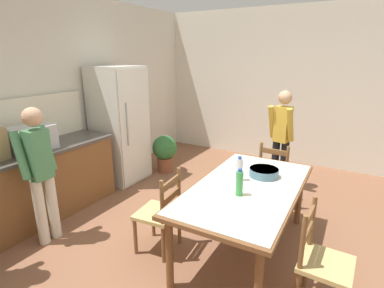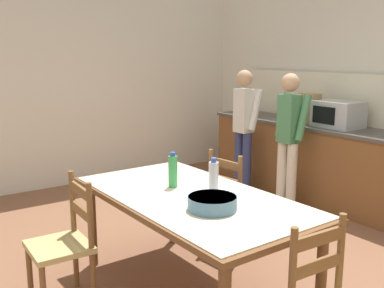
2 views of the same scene
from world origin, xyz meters
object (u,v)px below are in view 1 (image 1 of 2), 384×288
at_px(microwave, 31,139).
at_px(bottle_off_centre, 239,169).
at_px(serving_bowl, 264,172).
at_px(chair_head_end, 275,174).
at_px(bottle_near_centre, 239,183).
at_px(chair_side_far_left, 160,213).
at_px(chair_side_near_left, 321,261).
at_px(person_by_table, 282,135).
at_px(person_at_counter, 40,169).
at_px(dining_table, 247,193).
at_px(potted_plant, 165,151).
at_px(refrigerator, 120,125).

distance_m(microwave, bottle_off_centre, 2.52).
height_order(serving_bowl, chair_head_end, chair_head_end).
distance_m(microwave, bottle_near_centre, 2.57).
bearing_deg(chair_side_far_left, microwave, -87.76).
xyz_separation_m(chair_side_near_left, person_by_table, (2.20, 0.92, 0.42)).
relative_size(serving_bowl, chair_side_near_left, 0.35).
xyz_separation_m(chair_side_far_left, person_at_counter, (-0.50, 1.21, 0.42)).
distance_m(dining_table, bottle_near_centre, 0.31).
bearing_deg(microwave, serving_bowl, -68.49).
bearing_deg(person_at_counter, chair_side_far_left, -157.49).
distance_m(bottle_off_centre, person_by_table, 1.70).
distance_m(chair_head_end, person_at_counter, 2.97).
height_order(chair_side_near_left, chair_head_end, same).
bearing_deg(person_by_table, bottle_near_centre, 17.92).
height_order(dining_table, serving_bowl, serving_bowl).
xyz_separation_m(person_at_counter, potted_plant, (2.40, 0.07, -0.48)).
bearing_deg(chair_side_near_left, bottle_off_centre, 63.42).
bearing_deg(chair_side_far_left, bottle_near_centre, 98.55).
height_order(refrigerator, person_at_counter, refrigerator).
height_order(bottle_off_centre, serving_bowl, bottle_off_centre).
xyz_separation_m(bottle_near_centre, chair_side_near_left, (-0.17, -0.80, -0.44)).
distance_m(bottle_off_centre, potted_plant, 2.43).
distance_m(refrigerator, chair_head_end, 2.56).
relative_size(microwave, chair_side_far_left, 0.55).
bearing_deg(person_at_counter, bottle_near_centre, -160.60).
distance_m(refrigerator, microwave, 1.51).
distance_m(person_by_table, potted_plant, 2.04).
height_order(microwave, person_at_counter, person_at_counter).
bearing_deg(dining_table, refrigerator, 71.94).
distance_m(dining_table, bottle_off_centre, 0.25).
xyz_separation_m(microwave, person_by_table, (2.48, -2.40, -0.21)).
bearing_deg(microwave, person_by_table, -44.14).
xyz_separation_m(microwave, chair_head_end, (1.93, -2.49, -0.63)).
height_order(serving_bowl, chair_side_far_left, chair_side_far_left).
xyz_separation_m(microwave, chair_side_far_left, (0.25, -1.73, -0.63)).
distance_m(microwave, potted_plant, 2.29).
distance_m(bottle_near_centre, person_by_table, 2.03).
xyz_separation_m(bottle_near_centre, serving_bowl, (0.57, -0.06, -0.07)).
xyz_separation_m(bottle_off_centre, chair_side_far_left, (-0.53, 0.66, -0.44)).
distance_m(refrigerator, chair_side_near_left, 3.56).
xyz_separation_m(refrigerator, person_at_counter, (-1.76, -0.50, -0.07)).
xyz_separation_m(refrigerator, chair_head_end, (0.42, -2.47, -0.50)).
height_order(chair_side_near_left, potted_plant, chair_side_near_left).
xyz_separation_m(serving_bowl, potted_plant, (1.12, 2.14, -0.43)).
bearing_deg(chair_side_near_left, person_at_counter, 102.46).
height_order(person_at_counter, person_by_table, same).
height_order(microwave, chair_side_near_left, microwave).
bearing_deg(chair_side_far_left, serving_bowl, 126.29).
xyz_separation_m(microwave, potted_plant, (2.14, -0.45, -0.69)).
height_order(chair_side_near_left, person_at_counter, person_at_counter).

